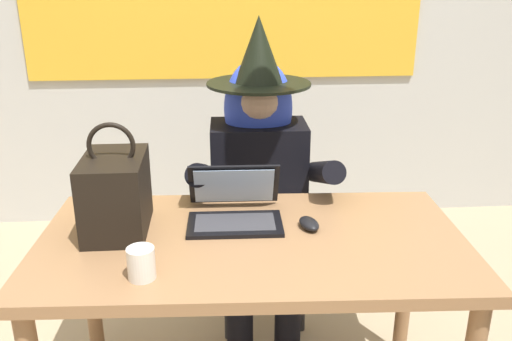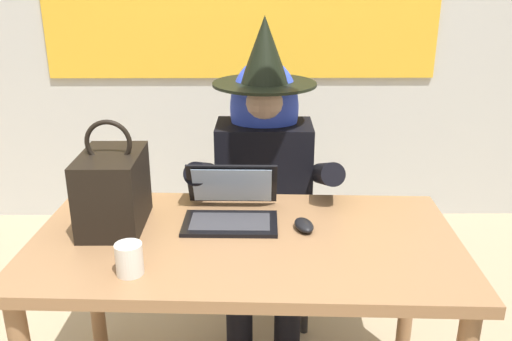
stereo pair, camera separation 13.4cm
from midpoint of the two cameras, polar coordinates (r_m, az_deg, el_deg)
name	(u,v)px [view 2 (the right image)]	position (r m, az deg, el deg)	size (l,w,h in m)	color
wall_back_bulletin	(242,3)	(3.43, -0.31, 17.30)	(6.47, 2.01, 2.77)	#B2B2AD
desk_main	(245,262)	(1.84, 0.98, -9.70)	(1.44, 0.80, 0.75)	#8E6642
chair_at_desk	(262,214)	(2.57, 2.12, -4.69)	(0.46, 0.46, 0.88)	#2D3347
person_costumed	(264,167)	(2.35, 2.49, 0.36)	(0.60, 0.69, 1.41)	black
laptop	(231,208)	(1.91, -0.64, -3.98)	(0.33, 0.29, 0.19)	black
computer_mouse	(304,225)	(1.85, 7.18, -5.79)	(0.06, 0.10, 0.03)	black
handbag	(113,189)	(1.87, -12.92, -1.99)	(0.20, 0.30, 0.38)	black
coffee_mug	(129,259)	(1.60, -10.90, -9.22)	(0.08, 0.08, 0.10)	silver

